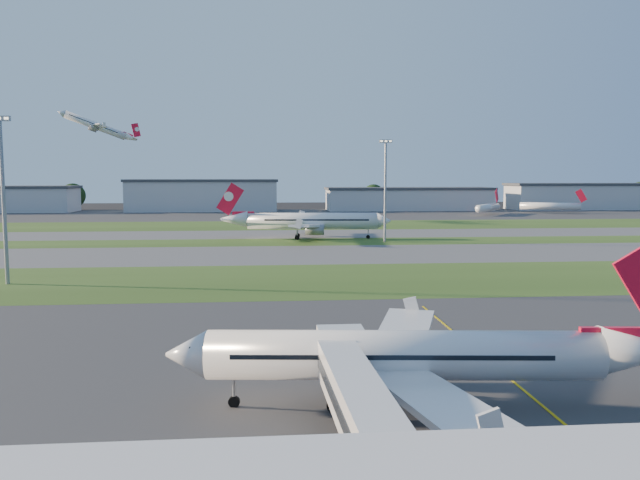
{
  "coord_description": "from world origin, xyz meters",
  "views": [
    {
      "loc": [
        -14.92,
        -47.27,
        16.72
      ],
      "look_at": [
        -6.77,
        47.03,
        7.0
      ],
      "focal_mm": 35.0,
      "sensor_mm": 36.0,
      "label": 1
    }
  ],
  "objects": [
    {
      "name": "light_mast_centre",
      "position": [
        15.0,
        108.0,
        14.81
      ],
      "size": [
        3.2,
        0.7,
        25.8
      ],
      "color": "gray",
      "rests_on": "ground"
    },
    {
      "name": "ground",
      "position": [
        0.0,
        0.0,
        0.0
      ],
      "size": [
        700.0,
        700.0,
        0.0
      ],
      "primitive_type": "plane",
      "color": "black",
      "rests_on": "ground"
    },
    {
      "name": "grass_strip_b",
      "position": [
        0.0,
        110.0,
        0.01
      ],
      "size": [
        300.0,
        18.0,
        0.01
      ],
      "primitive_type": "cube",
      "color": "#284416",
      "rests_on": "ground"
    },
    {
      "name": "grass_strip_a",
      "position": [
        0.0,
        52.0,
        0.01
      ],
      "size": [
        300.0,
        34.0,
        0.01
      ],
      "primitive_type": "cube",
      "color": "#284416",
      "rests_on": "ground"
    },
    {
      "name": "hangar_west",
      "position": [
        -45.0,
        255.0,
        7.64
      ],
      "size": [
        71.4,
        23.0,
        15.2
      ],
      "color": "#A8ABB0",
      "rests_on": "ground"
    },
    {
      "name": "tree_west",
      "position": [
        -110.0,
        270.0,
        7.14
      ],
      "size": [
        12.1,
        12.1,
        13.2
      ],
      "color": "black",
      "rests_on": "ground"
    },
    {
      "name": "airliner_parked",
      "position": [
        -4.93,
        -4.34,
        3.82
      ],
      "size": [
        34.86,
        29.46,
        10.88
      ],
      "rotation": [
        0.0,
        0.0,
        -0.1
      ],
      "color": "silver",
      "rests_on": "ground"
    },
    {
      "name": "mini_jet_near",
      "position": [
        80.8,
        215.02,
        3.28
      ],
      "size": [
        18.49,
        23.96,
        9.48
      ],
      "rotation": [
        0.0,
        0.0,
        0.93
      ],
      "color": "silver",
      "rests_on": "ground"
    },
    {
      "name": "airliner_departing",
      "position": [
        -79.74,
        201.56,
        35.94
      ],
      "size": [
        27.51,
        23.23,
        8.92
      ],
      "rotation": [
        0.0,
        0.0,
        0.33
      ],
      "color": "silver"
    },
    {
      "name": "tree_mid_west",
      "position": [
        -20.0,
        266.0,
        5.84
      ],
      "size": [
        9.9,
        9.9,
        10.8
      ],
      "color": "black",
      "rests_on": "ground"
    },
    {
      "name": "taxiway_b",
      "position": [
        0.0,
        132.0,
        0.01
      ],
      "size": [
        300.0,
        26.0,
        0.01
      ],
      "primitive_type": "cube",
      "color": "#515154",
      "rests_on": "ground"
    },
    {
      "name": "apron_near",
      "position": [
        0.0,
        0.0,
        0.01
      ],
      "size": [
        300.0,
        70.0,
        0.01
      ],
      "primitive_type": "cube",
      "color": "#333335",
      "rests_on": "ground"
    },
    {
      "name": "tree_mid_east",
      "position": [
        40.0,
        269.0,
        6.81
      ],
      "size": [
        11.55,
        11.55,
        12.6
      ],
      "color": "black",
      "rests_on": "ground"
    },
    {
      "name": "hangar_east",
      "position": [
        55.0,
        255.0,
        5.64
      ],
      "size": [
        81.6,
        23.0,
        11.2
      ],
      "color": "#A8ABB0",
      "rests_on": "ground"
    },
    {
      "name": "taxiway_a",
      "position": [
        0.0,
        85.0,
        0.01
      ],
      "size": [
        300.0,
        32.0,
        0.01
      ],
      "primitive_type": "cube",
      "color": "#515154",
      "rests_on": "ground"
    },
    {
      "name": "apron_far",
      "position": [
        0.0,
        225.0,
        0.01
      ],
      "size": [
        400.0,
        80.0,
        0.01
      ],
      "primitive_type": "cube",
      "color": "#333335",
      "rests_on": "ground"
    },
    {
      "name": "grass_strip_c",
      "position": [
        0.0,
        165.0,
        0.01
      ],
      "size": [
        300.0,
        40.0,
        0.01
      ],
      "primitive_type": "cube",
      "color": "#284416",
      "rests_on": "ground"
    },
    {
      "name": "yellow_line",
      "position": [
        5.0,
        0.0,
        0.0
      ],
      "size": [
        0.25,
        60.0,
        0.02
      ],
      "primitive_type": "cube",
      "color": "gold",
      "rests_on": "ground"
    },
    {
      "name": "hangar_far_east",
      "position": [
        155.0,
        255.0,
        6.64
      ],
      "size": [
        96.9,
        23.0,
        13.2
      ],
      "color": "#A8ABB0",
      "rests_on": "ground"
    },
    {
      "name": "jet_bridge",
      "position": [
        -9.81,
        -15.24,
        4.01
      ],
      "size": [
        4.2,
        26.9,
        6.2
      ],
      "color": "silver",
      "rests_on": "ground"
    },
    {
      "name": "tree_east",
      "position": [
        115.0,
        267.0,
        6.16
      ],
      "size": [
        10.45,
        10.45,
        11.4
      ],
      "color": "black",
      "rests_on": "ground"
    },
    {
      "name": "mini_jet_far",
      "position": [
        113.32,
        224.71,
        3.28
      ],
      "size": [
        27.36,
        12.18,
        9.48
      ],
      "rotation": [
        0.0,
        0.0,
        -0.36
      ],
      "color": "silver",
      "rests_on": "ground"
    },
    {
      "name": "light_mast_west",
      "position": [
        -55.0,
        52.0,
        14.81
      ],
      "size": [
        3.2,
        0.7,
        25.8
      ],
      "color": "gray",
      "rests_on": "ground"
    },
    {
      "name": "airliner_taxiing",
      "position": [
        -3.11,
        118.03,
        4.69
      ],
      "size": [
        42.81,
        36.22,
        13.36
      ],
      "rotation": [
        0.0,
        0.0,
        3.07
      ],
      "color": "silver",
      "rests_on": "ground"
    }
  ]
}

